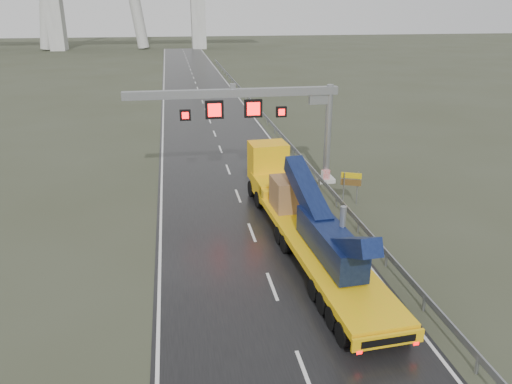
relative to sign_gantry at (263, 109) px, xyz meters
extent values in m
plane|color=#363928|center=(-2.10, -17.99, -5.61)|extent=(400.00, 400.00, 0.00)
cube|color=black|center=(-2.10, 22.01, -5.60)|extent=(11.00, 200.00, 0.02)
cube|color=#B0B0AB|center=(4.80, 0.01, -5.46)|extent=(1.20, 1.20, 0.30)
cylinder|color=gray|center=(4.80, 0.01, -2.01)|extent=(0.48, 0.48, 7.20)
cube|color=gray|center=(-2.10, 0.01, 1.19)|extent=(14.80, 0.55, 0.55)
cube|color=gray|center=(4.00, 0.01, 0.69)|extent=(1.40, 0.35, 0.90)
cube|color=gray|center=(-2.10, 0.01, 1.64)|extent=(0.35, 0.35, 0.35)
cube|color=black|center=(-3.40, -0.04, 0.09)|extent=(1.25, 0.25, 1.25)
cube|color=#FF0C0C|center=(-3.40, -0.18, 0.09)|extent=(0.90, 0.02, 0.90)
cube|color=black|center=(-0.70, -0.04, 0.09)|extent=(1.25, 0.25, 1.25)
cube|color=#FF0C0C|center=(-0.70, -0.18, 0.09)|extent=(0.90, 0.02, 0.90)
cube|color=black|center=(-5.40, -0.04, -0.21)|extent=(0.75, 0.25, 0.75)
cube|color=#FF0C0C|center=(-5.40, -0.18, -0.21)|extent=(0.54, 0.02, 0.54)
cube|color=black|center=(1.30, -0.04, -0.21)|extent=(0.75, 0.25, 0.75)
cube|color=#FF0C0C|center=(1.30, -0.18, -0.21)|extent=(0.54, 0.02, 0.54)
cube|color=#B0B0AB|center=(-37.10, 122.01, 4.89)|extent=(4.00, 6.00, 21.00)
cube|color=#B0B0AB|center=(2.90, 122.01, 4.89)|extent=(4.00, 6.00, 21.00)
cube|color=#FFB50E|center=(0.67, -12.62, -4.57)|extent=(3.64, 14.10, 0.35)
cube|color=#FFB50E|center=(1.10, -19.73, -4.77)|extent=(2.89, 0.30, 0.55)
cube|color=black|center=(1.11, -19.80, -4.77)|extent=(2.19, 0.15, 0.30)
cube|color=#FF0505|center=(-0.04, -19.87, -5.06)|extent=(0.22, 0.05, 0.12)
cube|color=#FF0505|center=(2.25, -19.73, -5.06)|extent=(0.22, 0.05, 0.12)
cube|color=#FFB50E|center=(0.22, -5.26, -4.17)|extent=(2.66, 1.35, 0.50)
cube|color=#FFB50E|center=(0.12, -3.66, -4.42)|extent=(2.77, 3.14, 1.20)
cube|color=#FFB50E|center=(0.01, -1.87, -3.22)|extent=(2.61, 2.14, 2.59)
cube|color=black|center=(-0.05, -0.86, -2.92)|extent=(2.29, 0.19, 1.20)
cube|color=#0E1841|center=(0.73, -13.61, -3.62)|extent=(1.76, 6.05, 1.40)
cube|color=#0E1841|center=(0.52, -10.13, -2.42)|extent=(1.33, 5.54, 2.55)
cube|color=#0E1841|center=(0.88, -16.10, -2.72)|extent=(1.14, 4.00, 2.41)
cylinder|color=gray|center=(1.33, -13.57, -2.72)|extent=(0.32, 0.32, 1.59)
cube|color=#8D623F|center=(0.35, -7.44, -3.49)|extent=(2.32, 2.32, 1.79)
cylinder|color=black|center=(0.94, -17.09, -5.11)|extent=(2.95, 1.17, 1.00)
cylinder|color=black|center=(0.52, -10.13, -5.11)|extent=(2.95, 1.17, 1.00)
cylinder|color=black|center=(0.02, -2.07, -5.06)|extent=(2.75, 1.26, 1.10)
cylinder|color=gray|center=(4.52, -4.74, -4.48)|extent=(0.08, 0.08, 2.27)
cylinder|color=gray|center=(5.47, -4.74, -4.48)|extent=(0.08, 0.08, 2.27)
cube|color=#E3BC0B|center=(5.00, -4.74, -3.58)|extent=(1.24, 0.58, 0.38)
cube|color=brown|center=(5.00, -4.74, -4.05)|extent=(1.24, 0.58, 0.43)
cube|color=red|center=(4.67, -0.32, -5.11)|extent=(0.65, 0.46, 1.00)
camera|label=1|loc=(-6.27, -33.99, 6.88)|focal=35.00mm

